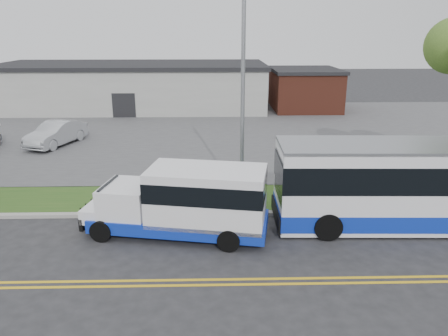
{
  "coord_description": "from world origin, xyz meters",
  "views": [
    {
      "loc": [
        1.73,
        -15.83,
        7.54
      ],
      "look_at": [
        2.2,
        2.65,
        1.6
      ],
      "focal_mm": 35.0,
      "sensor_mm": 36.0,
      "label": 1
    }
  ],
  "objects_px": {
    "parked_car_a": "(56,133)",
    "transit_bus": "(432,185)",
    "shuttle_bus": "(189,200)",
    "streetlight_near": "(243,85)"
  },
  "relations": [
    {
      "from": "parked_car_a",
      "to": "transit_bus",
      "type": "bearing_deg",
      "value": -14.8
    },
    {
      "from": "shuttle_bus",
      "to": "transit_bus",
      "type": "relative_size",
      "value": 0.59
    },
    {
      "from": "streetlight_near",
      "to": "transit_bus",
      "type": "xyz_separation_m",
      "value": [
        7.24,
        -2.77,
        -3.53
      ]
    },
    {
      "from": "transit_bus",
      "to": "parked_car_a",
      "type": "height_order",
      "value": "transit_bus"
    },
    {
      "from": "streetlight_near",
      "to": "parked_car_a",
      "type": "distance_m",
      "value": 15.92
    },
    {
      "from": "transit_bus",
      "to": "parked_car_a",
      "type": "relative_size",
      "value": 2.53
    },
    {
      "from": "streetlight_near",
      "to": "parked_car_a",
      "type": "xyz_separation_m",
      "value": [
        -11.68,
        9.91,
        -4.34
      ]
    },
    {
      "from": "transit_bus",
      "to": "streetlight_near",
      "type": "bearing_deg",
      "value": 160.73
    },
    {
      "from": "streetlight_near",
      "to": "shuttle_bus",
      "type": "height_order",
      "value": "streetlight_near"
    },
    {
      "from": "streetlight_near",
      "to": "shuttle_bus",
      "type": "relative_size",
      "value": 1.31
    }
  ]
}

